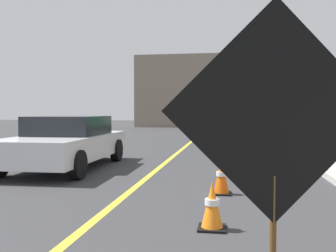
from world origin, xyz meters
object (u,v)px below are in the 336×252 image
object	(u,v)px
box_truck	(245,104)
traffic_cone_far_lane	(230,158)
traffic_cone_near_sign	(212,206)
roadwork_sign	(274,117)
arrow_board_trailer	(244,139)
traffic_cone_curbside	(230,147)
highway_guide_sign	(260,85)
pickup_car	(67,142)
traffic_cone_mid_lane	(221,177)

from	to	relation	value
box_truck	traffic_cone_far_lane	size ratio (longest dim) A/B	9.05
box_truck	traffic_cone_near_sign	xyz separation A→B (m)	(-0.99, -13.99, -1.59)
roadwork_sign	arrow_board_trailer	distance (m)	11.31
traffic_cone_near_sign	traffic_cone_curbside	xyz separation A→B (m)	(0.26, 7.02, 0.08)
traffic_cone_near_sign	traffic_cone_curbside	world-z (taller)	traffic_cone_curbside
roadwork_sign	box_truck	world-z (taller)	box_truck
traffic_cone_curbside	roadwork_sign	bearing A→B (deg)	-88.26
roadwork_sign	traffic_cone_far_lane	distance (m)	6.65
traffic_cone_curbside	traffic_cone_near_sign	bearing A→B (deg)	-92.08
roadwork_sign	arrow_board_trailer	bearing A→B (deg)	88.77
traffic_cone_far_lane	traffic_cone_curbside	xyz separation A→B (m)	(0.01, 2.47, 0.02)
box_truck	highway_guide_sign	xyz separation A→B (m)	(1.42, 9.15, 1.53)
pickup_car	traffic_cone_near_sign	distance (m)	6.16
arrow_board_trailer	traffic_cone_curbside	bearing A→B (deg)	-102.89
traffic_cone_mid_lane	traffic_cone_curbside	size ratio (longest dim) A/B	0.84
box_truck	traffic_cone_curbside	world-z (taller)	box_truck
traffic_cone_far_lane	traffic_cone_mid_lane	bearing A→B (deg)	-93.76
box_truck	highway_guide_sign	distance (m)	9.38
box_truck	pickup_car	xyz separation A→B (m)	(-5.07, -9.38, -1.19)
traffic_cone_mid_lane	traffic_cone_far_lane	world-z (taller)	traffic_cone_far_lane
box_truck	traffic_cone_near_sign	size ratio (longest dim) A/B	10.85
arrow_board_trailer	traffic_cone_curbside	size ratio (longest dim) A/B	3.48
arrow_board_trailer	traffic_cone_mid_lane	xyz separation A→B (m)	(-0.69, -7.20, -0.16)
arrow_board_trailer	box_truck	distance (m)	4.93
pickup_car	traffic_cone_near_sign	world-z (taller)	pickup_car
arrow_board_trailer	traffic_cone_far_lane	bearing A→B (deg)	-96.41
roadwork_sign	highway_guide_sign	size ratio (longest dim) A/B	0.47
highway_guide_sign	traffic_cone_mid_lane	xyz separation A→B (m)	(-2.33, -21.06, -3.10)
arrow_board_trailer	traffic_cone_far_lane	distance (m)	4.75
highway_guide_sign	traffic_cone_far_lane	size ratio (longest dim) A/B	6.74
roadwork_sign	traffic_cone_curbside	bearing A→B (deg)	91.74
roadwork_sign	traffic_cone_near_sign	size ratio (longest dim) A/B	3.78
arrow_board_trailer	traffic_cone_far_lane	world-z (taller)	arrow_board_trailer
arrow_board_trailer	box_truck	xyz separation A→B (m)	(0.22, 4.72, 1.41)
highway_guide_sign	traffic_cone_far_lane	xyz separation A→B (m)	(-2.17, -18.59, -3.06)
traffic_cone_mid_lane	pickup_car	bearing A→B (deg)	148.66
traffic_cone_far_lane	roadwork_sign	bearing A→B (deg)	-87.48
traffic_cone_mid_lane	roadwork_sign	bearing A→B (deg)	-83.69
box_truck	pickup_car	distance (m)	10.73
highway_guide_sign	arrow_board_trailer	bearing A→B (deg)	-96.75
arrow_board_trailer	traffic_cone_curbside	world-z (taller)	arrow_board_trailer
highway_guide_sign	traffic_cone_mid_lane	bearing A→B (deg)	-96.33
traffic_cone_far_lane	traffic_cone_curbside	distance (m)	2.47
roadwork_sign	traffic_cone_near_sign	distance (m)	2.37
highway_guide_sign	traffic_cone_near_sign	world-z (taller)	highway_guide_sign
box_truck	traffic_cone_curbside	xyz separation A→B (m)	(-0.74, -6.97, -1.51)
roadwork_sign	box_truck	distance (m)	16.00
pickup_car	highway_guide_sign	size ratio (longest dim) A/B	0.95
box_truck	traffic_cone_near_sign	bearing A→B (deg)	-94.05
traffic_cone_curbside	traffic_cone_mid_lane	bearing A→B (deg)	-92.06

